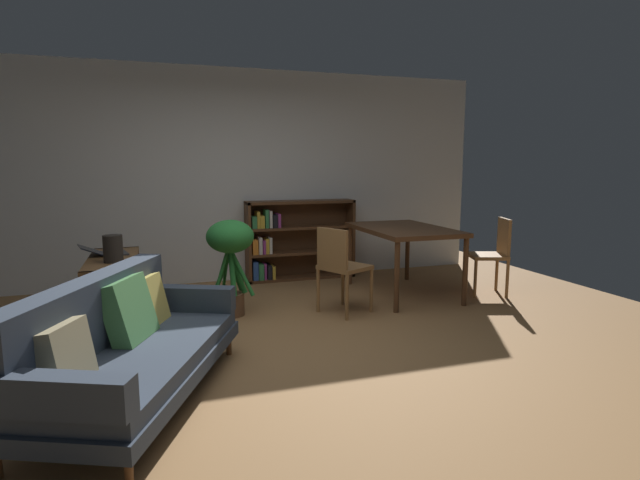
{
  "coord_description": "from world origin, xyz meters",
  "views": [
    {
      "loc": [
        -0.96,
        -3.84,
        1.51
      ],
      "look_at": [
        0.42,
        0.37,
        0.84
      ],
      "focal_mm": 28.26,
      "sensor_mm": 36.0,
      "label": 1
    }
  ],
  "objects_px": {
    "open_laptop": "(106,252)",
    "dining_chair_far": "(493,252)",
    "dining_chair_near": "(340,264)",
    "bookshelf": "(292,240)",
    "media_console": "(114,290)",
    "fabric_couch": "(125,343)",
    "desk_speaker": "(113,249)",
    "dining_table": "(404,234)",
    "potted_floor_plant": "(230,249)"
  },
  "relations": [
    {
      "from": "open_laptop",
      "to": "dining_chair_far",
      "type": "distance_m",
      "value": 4.23
    },
    {
      "from": "dining_chair_near",
      "to": "bookshelf",
      "type": "xyz_separation_m",
      "value": [
        -0.04,
        1.71,
        -0.0
      ]
    },
    {
      "from": "media_console",
      "to": "fabric_couch",
      "type": "bearing_deg",
      "value": -84.14
    },
    {
      "from": "media_console",
      "to": "bookshelf",
      "type": "height_order",
      "value": "bookshelf"
    },
    {
      "from": "desk_speaker",
      "to": "dining_chair_near",
      "type": "height_order",
      "value": "dining_chair_near"
    },
    {
      "from": "media_console",
      "to": "dining_table",
      "type": "bearing_deg",
      "value": 0.6
    },
    {
      "from": "desk_speaker",
      "to": "potted_floor_plant",
      "type": "distance_m",
      "value": 1.08
    },
    {
      "from": "dining_table",
      "to": "dining_chair_near",
      "type": "height_order",
      "value": "dining_chair_near"
    },
    {
      "from": "dining_chair_near",
      "to": "bookshelf",
      "type": "bearing_deg",
      "value": 91.3
    },
    {
      "from": "fabric_couch",
      "to": "open_laptop",
      "type": "height_order",
      "value": "fabric_couch"
    },
    {
      "from": "desk_speaker",
      "to": "bookshelf",
      "type": "distance_m",
      "value": 2.57
    },
    {
      "from": "fabric_couch",
      "to": "open_laptop",
      "type": "relative_size",
      "value": 4.08
    },
    {
      "from": "media_console",
      "to": "desk_speaker",
      "type": "distance_m",
      "value": 0.5
    },
    {
      "from": "open_laptop",
      "to": "dining_chair_far",
      "type": "bearing_deg",
      "value": -6.78
    },
    {
      "from": "open_laptop",
      "to": "dining_chair_near",
      "type": "relative_size",
      "value": 0.56
    },
    {
      "from": "fabric_couch",
      "to": "desk_speaker",
      "type": "bearing_deg",
      "value": 95.69
    },
    {
      "from": "potted_floor_plant",
      "to": "desk_speaker",
      "type": "bearing_deg",
      "value": -177.7
    },
    {
      "from": "fabric_couch",
      "to": "dining_chair_far",
      "type": "height_order",
      "value": "dining_chair_far"
    },
    {
      "from": "potted_floor_plant",
      "to": "dining_chair_far",
      "type": "xyz_separation_m",
      "value": [
        3.02,
        -0.11,
        -0.17
      ]
    },
    {
      "from": "media_console",
      "to": "desk_speaker",
      "type": "relative_size",
      "value": 5.1
    },
    {
      "from": "dining_table",
      "to": "bookshelf",
      "type": "distance_m",
      "value": 1.58
    },
    {
      "from": "open_laptop",
      "to": "bookshelf",
      "type": "bearing_deg",
      "value": 25.31
    },
    {
      "from": "open_laptop",
      "to": "potted_floor_plant",
      "type": "height_order",
      "value": "potted_floor_plant"
    },
    {
      "from": "dining_chair_far",
      "to": "bookshelf",
      "type": "height_order",
      "value": "bookshelf"
    },
    {
      "from": "media_console",
      "to": "open_laptop",
      "type": "relative_size",
      "value": 2.57
    },
    {
      "from": "open_laptop",
      "to": "dining_chair_near",
      "type": "bearing_deg",
      "value": -16.75
    },
    {
      "from": "dining_table",
      "to": "dining_chair_far",
      "type": "distance_m",
      "value": 1.07
    },
    {
      "from": "potted_floor_plant",
      "to": "bookshelf",
      "type": "relative_size",
      "value": 0.67
    },
    {
      "from": "potted_floor_plant",
      "to": "bookshelf",
      "type": "bearing_deg",
      "value": 54.48
    },
    {
      "from": "media_console",
      "to": "dining_table",
      "type": "height_order",
      "value": "dining_table"
    },
    {
      "from": "fabric_couch",
      "to": "media_console",
      "type": "height_order",
      "value": "fabric_couch"
    },
    {
      "from": "open_laptop",
      "to": "dining_table",
      "type": "height_order",
      "value": "dining_table"
    },
    {
      "from": "fabric_couch",
      "to": "media_console",
      "type": "xyz_separation_m",
      "value": [
        -0.19,
        1.82,
        -0.09
      ]
    },
    {
      "from": "media_console",
      "to": "bookshelf",
      "type": "xyz_separation_m",
      "value": [
        2.12,
        1.24,
        0.21
      ]
    },
    {
      "from": "bookshelf",
      "to": "potted_floor_plant",
      "type": "bearing_deg",
      "value": -125.52
    },
    {
      "from": "potted_floor_plant",
      "to": "dining_chair_near",
      "type": "distance_m",
      "value": 1.11
    },
    {
      "from": "potted_floor_plant",
      "to": "dining_table",
      "type": "height_order",
      "value": "potted_floor_plant"
    },
    {
      "from": "bookshelf",
      "to": "fabric_couch",
      "type": "bearing_deg",
      "value": -122.26
    },
    {
      "from": "fabric_couch",
      "to": "dining_chair_near",
      "type": "height_order",
      "value": "dining_chair_near"
    },
    {
      "from": "dining_table",
      "to": "dining_chair_near",
      "type": "bearing_deg",
      "value": -152.46
    },
    {
      "from": "desk_speaker",
      "to": "potted_floor_plant",
      "type": "bearing_deg",
      "value": 2.3
    },
    {
      "from": "dining_chair_far",
      "to": "bookshelf",
      "type": "xyz_separation_m",
      "value": [
        -2.0,
        1.54,
        0.01
      ]
    },
    {
      "from": "media_console",
      "to": "dining_table",
      "type": "xyz_separation_m",
      "value": [
        3.12,
        0.03,
        0.41
      ]
    },
    {
      "from": "dining_chair_near",
      "to": "bookshelf",
      "type": "relative_size",
      "value": 0.61
    },
    {
      "from": "open_laptop",
      "to": "potted_floor_plant",
      "type": "relative_size",
      "value": 0.51
    },
    {
      "from": "fabric_couch",
      "to": "media_console",
      "type": "distance_m",
      "value": 1.83
    },
    {
      "from": "desk_speaker",
      "to": "dining_chair_far",
      "type": "distance_m",
      "value": 4.1
    },
    {
      "from": "open_laptop",
      "to": "potted_floor_plant",
      "type": "distance_m",
      "value": 1.24
    },
    {
      "from": "media_console",
      "to": "desk_speaker",
      "type": "height_order",
      "value": "desk_speaker"
    },
    {
      "from": "desk_speaker",
      "to": "potted_floor_plant",
      "type": "xyz_separation_m",
      "value": [
        1.07,
        0.04,
        -0.07
      ]
    }
  ]
}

